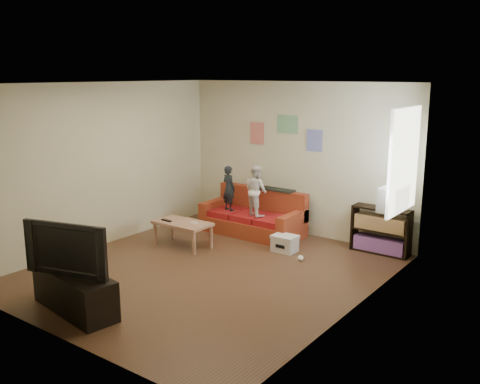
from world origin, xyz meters
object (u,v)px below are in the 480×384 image
Objects in this scene: coffee_table at (183,225)px; tv_stand at (75,292)px; child_a at (229,188)px; child_b at (256,190)px; bookshelf at (381,233)px; file_box at (285,243)px; television at (71,247)px; sofa at (254,218)px.

tv_stand reaches higher than coffee_table.
child_a is 0.60m from child_b.
child_b is 0.96× the size of bookshelf.
file_box is (0.85, -0.40, -0.70)m from child_b.
bookshelf is 4.80m from television.
coffee_table is (-0.65, -1.20, -0.47)m from child_b.
television is (-0.89, -3.41, 0.68)m from file_box.
file_box is (1.00, -0.56, -0.13)m from sofa.
television is at bearing 113.10° from child_a.
file_box is 0.30× the size of tv_stand.
child_a is at bearing -170.42° from bookshelf.
file_box is at bearing 59.64° from television.
sofa is at bearing -26.51° from child_b.
child_a reaches higher than file_box.
child_b is 0.94× the size of coffee_table.
child_b is 0.69× the size of tv_stand.
child_a is 0.86× the size of coffee_table.
file_box is at bearing 83.82° from tv_stand.
sofa is 3.97m from tv_stand.
coffee_table is 0.85× the size of television.
child_a is 0.91× the size of child_b.
sofa is 2.25× the size of child_a.
tv_stand reaches higher than file_box.
television is at bearing -104.57° from file_box.
child_b is at bearing 73.65° from television.
file_box is 0.35× the size of television.
television reaches higher than coffee_table.
tv_stand is (0.11, -3.97, -0.03)m from sofa.
bookshelf is at bearing 34.06° from file_box.
child_a is at bearing -160.16° from sofa.
file_box is at bearing 28.13° from coffee_table.
coffee_table is (-0.50, -1.36, 0.10)m from sofa.
sofa is 1.46m from coffee_table.
child_b is 2.28× the size of file_box.
sofa is 1.64× the size of television.
child_a is at bearing 87.68° from coffee_table.
sofa is at bearing 69.84° from coffee_table.
bookshelf is at bearing 30.94° from coffee_table.
child_a is 3.85m from television.
child_a reaches higher than television.
coffee_table is at bearing -151.87° from file_box.
television is at bearing -76.79° from coffee_table.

